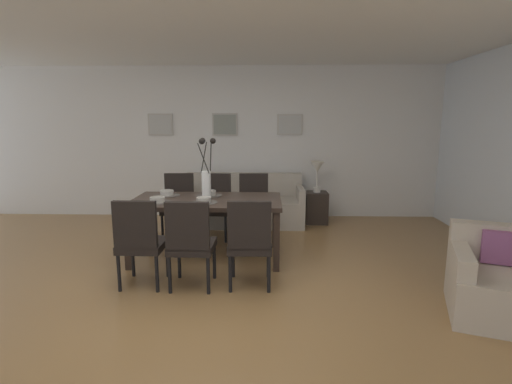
{
  "coord_description": "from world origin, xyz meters",
  "views": [
    {
      "loc": [
        0.64,
        -3.48,
        1.66
      ],
      "look_at": [
        0.5,
        1.14,
        0.81
      ],
      "focal_mm": 26.78,
      "sensor_mm": 36.0,
      "label": 1
    }
  ],
  "objects_px": {
    "dining_chair_near_right": "(178,202)",
    "side_table": "(316,208)",
    "framed_picture_left": "(161,125)",
    "sofa": "(243,206)",
    "bowl_far_left": "(204,199)",
    "bowl_far_right": "(209,193)",
    "dining_chair_mid_right": "(254,202)",
    "table_lamp": "(317,170)",
    "bowl_near_left": "(157,199)",
    "dining_table": "(207,205)",
    "dining_chair_far_left": "(190,240)",
    "framed_picture_right": "(290,125)",
    "centerpiece_vase": "(206,176)",
    "bowl_near_right": "(167,192)",
    "dining_chair_near_left": "(140,239)",
    "dining_chair_far_right": "(215,203)",
    "framed_picture_center": "(225,125)",
    "dining_chair_mid_left": "(250,239)",
    "armchair": "(501,284)"
  },
  "relations": [
    {
      "from": "side_table",
      "to": "dining_chair_mid_right",
      "type": "bearing_deg",
      "value": -141.41
    },
    {
      "from": "dining_chair_mid_left",
      "to": "bowl_near_left",
      "type": "distance_m",
      "value": 1.31
    },
    {
      "from": "framed_picture_left",
      "to": "dining_table",
      "type": "bearing_deg",
      "value": -62.43
    },
    {
      "from": "dining_chair_near_left",
      "to": "centerpiece_vase",
      "type": "distance_m",
      "value": 1.16
    },
    {
      "from": "sofa",
      "to": "framed_picture_right",
      "type": "xyz_separation_m",
      "value": [
        0.78,
        0.48,
        1.34
      ]
    },
    {
      "from": "dining_chair_mid_right",
      "to": "side_table",
      "type": "distance_m",
      "value": 1.32
    },
    {
      "from": "dining_chair_near_left",
      "to": "dining_chair_far_right",
      "type": "relative_size",
      "value": 1.0
    },
    {
      "from": "side_table",
      "to": "framed_picture_right",
      "type": "bearing_deg",
      "value": 134.43
    },
    {
      "from": "dining_chair_near_right",
      "to": "side_table",
      "type": "xyz_separation_m",
      "value": [
        2.11,
        0.82,
        -0.25
      ]
    },
    {
      "from": "sofa",
      "to": "bowl_far_left",
      "type": "bearing_deg",
      "value": -100.13
    },
    {
      "from": "bowl_far_right",
      "to": "sofa",
      "type": "bearing_deg",
      "value": 76.92
    },
    {
      "from": "dining_chair_far_right",
      "to": "table_lamp",
      "type": "distance_m",
      "value": 1.81
    },
    {
      "from": "bowl_near_right",
      "to": "framed_picture_center",
      "type": "relative_size",
      "value": 0.39
    },
    {
      "from": "bowl_far_right",
      "to": "sofa",
      "type": "relative_size",
      "value": 0.09
    },
    {
      "from": "bowl_far_right",
      "to": "framed_picture_right",
      "type": "bearing_deg",
      "value": 59.84
    },
    {
      "from": "table_lamp",
      "to": "bowl_far_right",
      "type": "bearing_deg",
      "value": -136.31
    },
    {
      "from": "dining_chair_near_left",
      "to": "bowl_near_left",
      "type": "height_order",
      "value": "dining_chair_near_left"
    },
    {
      "from": "framed_picture_left",
      "to": "framed_picture_center",
      "type": "bearing_deg",
      "value": -0.0
    },
    {
      "from": "bowl_far_right",
      "to": "framed_picture_right",
      "type": "xyz_separation_m",
      "value": [
        1.12,
        1.92,
        0.84
      ]
    },
    {
      "from": "bowl_far_left",
      "to": "bowl_far_right",
      "type": "height_order",
      "value": "same"
    },
    {
      "from": "dining_table",
      "to": "dining_chair_far_left",
      "type": "relative_size",
      "value": 1.96
    },
    {
      "from": "dining_chair_mid_left",
      "to": "dining_chair_mid_right",
      "type": "distance_m",
      "value": 1.76
    },
    {
      "from": "bowl_near_left",
      "to": "sofa",
      "type": "height_order",
      "value": "bowl_near_left"
    },
    {
      "from": "table_lamp",
      "to": "bowl_near_right",
      "type": "bearing_deg",
      "value": -144.67
    },
    {
      "from": "dining_chair_mid_right",
      "to": "side_table",
      "type": "height_order",
      "value": "dining_chair_mid_right"
    },
    {
      "from": "framed_picture_center",
      "to": "armchair",
      "type": "bearing_deg",
      "value": -51.85
    },
    {
      "from": "side_table",
      "to": "dining_chair_far_left",
      "type": "bearing_deg",
      "value": -121.11
    },
    {
      "from": "dining_chair_near_right",
      "to": "dining_chair_far_right",
      "type": "distance_m",
      "value": 0.54
    },
    {
      "from": "bowl_far_left",
      "to": "dining_chair_mid_right",
      "type": "bearing_deg",
      "value": 64.04
    },
    {
      "from": "dining_chair_near_right",
      "to": "framed_picture_left",
      "type": "bearing_deg",
      "value": 114.03
    },
    {
      "from": "bowl_far_left",
      "to": "table_lamp",
      "type": "xyz_separation_m",
      "value": [
        1.55,
        1.92,
        0.11
      ]
    },
    {
      "from": "bowl_far_right",
      "to": "dining_chair_mid_right",
      "type": "bearing_deg",
      "value": 51.35
    },
    {
      "from": "side_table",
      "to": "dining_chair_near_left",
      "type": "bearing_deg",
      "value": -128.94
    },
    {
      "from": "framed_picture_right",
      "to": "centerpiece_vase",
      "type": "bearing_deg",
      "value": -117.57
    },
    {
      "from": "dining_chair_far_right",
      "to": "bowl_far_left",
      "type": "bearing_deg",
      "value": -89.15
    },
    {
      "from": "dining_chair_mid_right",
      "to": "dining_table",
      "type": "bearing_deg",
      "value": -121.18
    },
    {
      "from": "dining_table",
      "to": "framed_picture_right",
      "type": "distance_m",
      "value": 2.6
    },
    {
      "from": "dining_chair_mid_right",
      "to": "bowl_near_left",
      "type": "bearing_deg",
      "value": -134.25
    },
    {
      "from": "framed_picture_left",
      "to": "sofa",
      "type": "bearing_deg",
      "value": -18.34
    },
    {
      "from": "dining_chair_near_right",
      "to": "dining_chair_far_left",
      "type": "relative_size",
      "value": 1.0
    },
    {
      "from": "dining_table",
      "to": "centerpiece_vase",
      "type": "bearing_deg",
      "value": 55.35
    },
    {
      "from": "dining_chair_mid_right",
      "to": "bowl_near_right",
      "type": "height_order",
      "value": "dining_chair_mid_right"
    },
    {
      "from": "dining_chair_mid_right",
      "to": "framed_picture_right",
      "type": "relative_size",
      "value": 2.12
    },
    {
      "from": "bowl_near_left",
      "to": "bowl_far_left",
      "type": "distance_m",
      "value": 0.54
    },
    {
      "from": "dining_chair_near_right",
      "to": "centerpiece_vase",
      "type": "distance_m",
      "value": 1.16
    },
    {
      "from": "table_lamp",
      "to": "bowl_near_left",
      "type": "bearing_deg",
      "value": -137.51
    },
    {
      "from": "centerpiece_vase",
      "to": "table_lamp",
      "type": "relative_size",
      "value": 1.44
    },
    {
      "from": "framed_picture_left",
      "to": "bowl_far_left",
      "type": "bearing_deg",
      "value": -64.63
    },
    {
      "from": "dining_chair_far_left",
      "to": "table_lamp",
      "type": "height_order",
      "value": "table_lamp"
    },
    {
      "from": "bowl_far_right",
      "to": "framed_picture_left",
      "type": "xyz_separation_m",
      "value": [
        -1.12,
        1.92,
        0.84
      ]
    }
  ]
}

